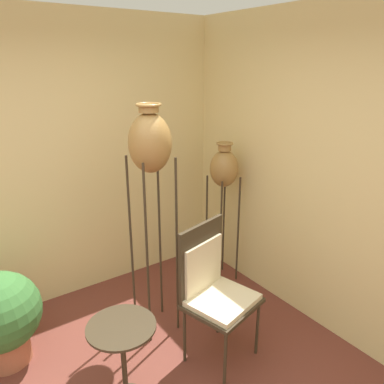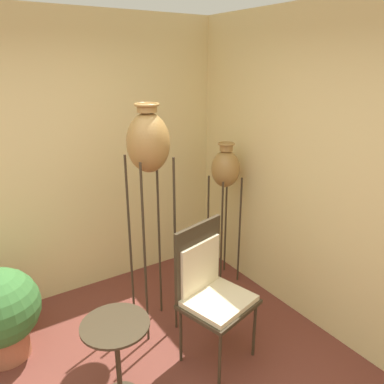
# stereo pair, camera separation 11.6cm
# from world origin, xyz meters

# --- Properties ---
(wall_back) EXTENTS (7.96, 0.06, 2.70)m
(wall_back) POSITION_xyz_m (0.00, 2.01, 1.35)
(wall_back) COLOR beige
(wall_back) RESTS_ON ground_plane
(wall_right) EXTENTS (0.06, 7.96, 2.70)m
(wall_right) POSITION_xyz_m (2.01, 0.00, 1.35)
(wall_right) COLOR beige
(wall_right) RESTS_ON ground_plane
(vase_stand_tall) EXTENTS (0.33, 0.33, 1.96)m
(vase_stand_tall) POSITION_xyz_m (0.77, 1.03, 1.63)
(vase_stand_tall) COLOR #382D1E
(vase_stand_tall) RESTS_ON ground_plane
(vase_stand_medium) EXTENTS (0.29, 0.29, 1.51)m
(vase_stand_medium) POSITION_xyz_m (1.74, 1.31, 1.22)
(vase_stand_medium) COLOR #382D1E
(vase_stand_medium) RESTS_ON ground_plane
(chair) EXTENTS (0.61, 0.57, 1.11)m
(chair) POSITION_xyz_m (0.97, 0.49, 0.63)
(chair) COLOR #382D1E
(chair) RESTS_ON ground_plane
(side_table) EXTENTS (0.46, 0.46, 0.64)m
(side_table) POSITION_xyz_m (0.19, 0.46, 0.46)
(side_table) COLOR #382D1E
(side_table) RESTS_ON ground_plane
(potted_plant) EXTENTS (0.61, 0.61, 0.77)m
(potted_plant) POSITION_xyz_m (-0.41, 1.34, 0.42)
(potted_plant) COLOR #B26647
(potted_plant) RESTS_ON ground_plane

